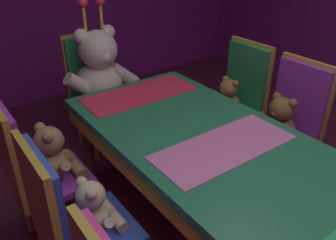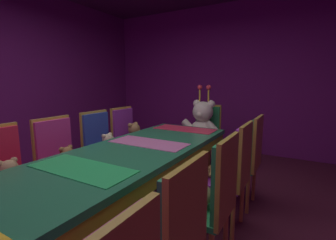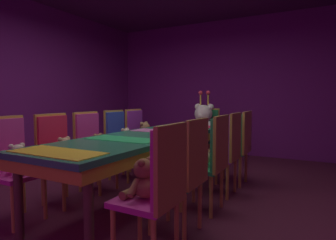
{
  "view_description": "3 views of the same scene",
  "coord_description": "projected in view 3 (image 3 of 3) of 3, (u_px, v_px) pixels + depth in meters",
  "views": [
    {
      "loc": [
        -1.12,
        -0.65,
        1.72
      ],
      "look_at": [
        -0.19,
        0.63,
        0.86
      ],
      "focal_mm": 37.55,
      "sensor_mm": 36.0,
      "label": 1
    },
    {
      "loc": [
        1.3,
        -1.48,
        1.33
      ],
      "look_at": [
        0.18,
        0.47,
        0.97
      ],
      "focal_mm": 25.71,
      "sensor_mm": 36.0,
      "label": 2
    },
    {
      "loc": [
        1.77,
        -2.71,
        1.15
      ],
      "look_at": [
        -0.12,
        0.77,
        0.86
      ],
      "focal_mm": 30.51,
      "sensor_mm": 36.0,
      "label": 3
    }
  ],
  "objects": [
    {
      "name": "chair_left_4",
      "position": [
        138.0,
        133.0,
        4.58
      ],
      "size": [
        0.42,
        0.41,
        0.98
      ],
      "color": "purple",
      "rests_on": "ground_plane"
    },
    {
      "name": "wall_left",
      "position": [
        4.0,
        83.0,
        4.43
      ],
      "size": [
        0.12,
        6.4,
        2.8
      ],
      "primitive_type": "cube",
      "color": "#721E72",
      "rests_on": "ground_plane"
    },
    {
      "name": "teddy_left_1",
      "position": [
        66.0,
        152.0,
        3.09
      ],
      "size": [
        0.23,
        0.3,
        0.28
      ],
      "color": "tan",
      "rests_on": "chair_left_1"
    },
    {
      "name": "chair_left_0",
      "position": [
        9.0,
        158.0,
        2.69
      ],
      "size": [
        0.42,
        0.41,
        0.98
      ],
      "color": "#CC338C",
      "rests_on": "ground_plane"
    },
    {
      "name": "chair_right_3",
      "position": [
        229.0,
        146.0,
        3.36
      ],
      "size": [
        0.42,
        0.41,
        0.98
      ],
      "rotation": [
        0.0,
        0.0,
        3.14
      ],
      "color": "purple",
      "rests_on": "ground_plane"
    },
    {
      "name": "teddy_left_2",
      "position": [
        99.0,
        145.0,
        3.55
      ],
      "size": [
        0.21,
        0.28,
        0.26
      ],
      "color": "olive",
      "rests_on": "chair_left_2"
    },
    {
      "name": "king_teddy_bear",
      "position": [
        203.0,
        124.0,
        4.83
      ],
      "size": [
        0.65,
        0.5,
        0.83
      ],
      "rotation": [
        0.0,
        0.0,
        -1.57
      ],
      "color": "silver",
      "rests_on": "throne_chair"
    },
    {
      "name": "teddy_right_1",
      "position": [
        173.0,
        164.0,
        2.45
      ],
      "size": [
        0.25,
        0.32,
        0.3
      ],
      "rotation": [
        0.0,
        0.0,
        3.14
      ],
      "color": "olive",
      "rests_on": "chair_right_1"
    },
    {
      "name": "chair_right_2",
      "position": [
        214.0,
        154.0,
        2.86
      ],
      "size": [
        0.42,
        0.41,
        0.98
      ],
      "rotation": [
        0.0,
        0.0,
        3.14
      ],
      "color": "#268C4C",
      "rests_on": "ground_plane"
    },
    {
      "name": "throne_chair",
      "position": [
        207.0,
        131.0,
        4.99
      ],
      "size": [
        0.41,
        0.42,
        0.98
      ],
      "rotation": [
        0.0,
        0.0,
        -1.57
      ],
      "color": "#268C4C",
      "rests_on": "ground_plane"
    },
    {
      "name": "banquet_table",
      "position": [
        145.0,
        142.0,
        3.25
      ],
      "size": [
        0.9,
        2.87,
        0.75
      ],
      "color": "#26724C",
      "rests_on": "ground_plane"
    },
    {
      "name": "chair_right_0",
      "position": [
        161.0,
        181.0,
        1.91
      ],
      "size": [
        0.42,
        0.41,
        0.98
      ],
      "rotation": [
        0.0,
        0.0,
        3.14
      ],
      "color": "#CC338C",
      "rests_on": "ground_plane"
    },
    {
      "name": "teddy_left_0",
      "position": [
        19.0,
        161.0,
        2.62
      ],
      "size": [
        0.23,
        0.3,
        0.28
      ],
      "color": "beige",
      "rests_on": "chair_left_0"
    },
    {
      "name": "chair_left_1",
      "position": [
        56.0,
        149.0,
        3.16
      ],
      "size": [
        0.42,
        0.41,
        0.98
      ],
      "color": "red",
      "rests_on": "ground_plane"
    },
    {
      "name": "teddy_right_3",
      "position": [
        217.0,
        145.0,
        3.43
      ],
      "size": [
        0.27,
        0.34,
        0.32
      ],
      "rotation": [
        0.0,
        0.0,
        3.14
      ],
      "color": "brown",
      "rests_on": "chair_right_3"
    },
    {
      "name": "chair_left_2",
      "position": [
        91.0,
        142.0,
        3.62
      ],
      "size": [
        0.42,
        0.41,
        0.98
      ],
      "color": "#CC338C",
      "rests_on": "ground_plane"
    },
    {
      "name": "chair_right_1",
      "position": [
        189.0,
        165.0,
        2.38
      ],
      "size": [
        0.42,
        0.41,
        0.98
      ],
      "rotation": [
        0.0,
        0.0,
        3.14
      ],
      "color": "#268C4C",
      "rests_on": "ground_plane"
    },
    {
      "name": "chair_left_3",
      "position": [
        118.0,
        137.0,
        4.13
      ],
      "size": [
        0.42,
        0.41,
        0.98
      ],
      "color": "#2D47B2",
      "rests_on": "ground_plane"
    },
    {
      "name": "teddy_right_4",
      "position": [
        230.0,
        141.0,
        3.86
      ],
      "size": [
        0.23,
        0.3,
        0.28
      ],
      "rotation": [
        0.0,
        0.0,
        3.14
      ],
      "color": "olive",
      "rests_on": "chair_right_4"
    },
    {
      "name": "teddy_left_4",
      "position": [
        145.0,
        134.0,
        4.51
      ],
      "size": [
        0.27,
        0.35,
        0.33
      ],
      "color": "#9E7247",
      "rests_on": "chair_left_4"
    },
    {
      "name": "teddy_right_0",
      "position": [
        143.0,
        181.0,
        1.98
      ],
      "size": [
        0.23,
        0.3,
        0.29
      ],
      "rotation": [
        0.0,
        0.0,
        3.14
      ],
      "color": "brown",
      "rests_on": "chair_right_0"
    },
    {
      "name": "wall_back",
      "position": [
        228.0,
        87.0,
        6.0
      ],
      "size": [
        5.2,
        0.12,
        2.8
      ],
      "primitive_type": "cube",
      "color": "#721E72",
      "rests_on": "ground_plane"
    },
    {
      "name": "ground_plane",
      "position": [
        145.0,
        198.0,
        3.3
      ],
      "size": [
        7.9,
        7.9,
        0.0
      ],
      "primitive_type": "plane",
      "color": "#591E33"
    },
    {
      "name": "teddy_right_2",
      "position": [
        200.0,
        153.0,
        2.93
      ],
      "size": [
        0.26,
        0.34,
        0.32
      ],
      "rotation": [
        0.0,
        0.0,
        3.14
      ],
      "color": "tan",
      "rests_on": "chair_right_2"
    },
    {
      "name": "chair_right_4",
      "position": [
        241.0,
        140.0,
        3.79
      ],
      "size": [
        0.42,
        0.41,
        0.98
      ],
      "rotation": [
        0.0,
        0.0,
        3.14
      ],
      "color": "#268C4C",
      "rests_on": "ground_plane"
    },
    {
      "name": "teddy_left_3",
      "position": [
        126.0,
        139.0,
        4.06
      ],
      "size": [
        0.23,
        0.29,
        0.28
      ],
      "color": "beige",
      "rests_on": "chair_left_3"
    }
  ]
}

